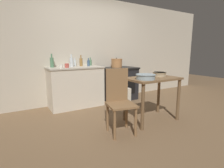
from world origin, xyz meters
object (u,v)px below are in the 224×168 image
Objects in this scene: bottle_center_right at (52,62)px; stock_pot at (117,63)px; bottle_mid_left at (72,62)px; mixing_bowl_large at (146,77)px; bottle_center_left at (90,62)px; bottle_left at (88,63)px; cup_right at (61,66)px; flour_sack at (124,97)px; stove at (119,83)px; bottle_far_left at (75,63)px; cup_mid_right at (67,66)px; work_table at (152,86)px; chair at (119,99)px; bottle_center at (81,62)px; mixing_bowl_small at (160,74)px.

stock_pot is at bearing -3.30° from bottle_center_right.
mixing_bowl_large is at bearing -66.79° from bottle_mid_left.
bottle_mid_left is 1.44× the size of bottle_center_left.
cup_right is at bearing -166.00° from bottle_left.
bottle_center_right reaches higher than mixing_bowl_large.
cup_right is at bearing 164.24° from flour_sack.
bottle_center_left is at bearing 23.55° from cup_right.
bottle_far_left is at bearing 169.66° from stove.
cup_mid_right is at bearing -166.11° from bottle_left.
mixing_bowl_large reaches higher than flour_sack.
cup_mid_right is (-0.15, -0.13, -0.06)m from bottle_mid_left.
bottle_center_right is at bearing -172.93° from bottle_far_left.
mixing_bowl_large is 1.17× the size of bottle_mid_left.
stock_pot is 0.88× the size of mixing_bowl_large.
stove is 0.93m from bottle_center_left.
work_table is 2.36× the size of flour_sack.
bottle_mid_left reaches higher than stove.
bottle_mid_left is at bearing -130.02° from bottle_far_left.
flour_sack is at bearing -27.26° from bottle_mid_left.
stove is at bearing -41.54° from stock_pot.
mixing_bowl_large is at bearing -108.59° from stove.
bottle_left is 0.82m from bottle_center_right.
chair reaches higher than stove.
stove is 0.94× the size of work_table.
stock_pot is 1.12× the size of bottle_center.
stock_pot reaches higher than flour_sack.
bottle_center_left is at bearing 103.32° from work_table.
mixing_bowl_small reaches higher than flour_sack.
cup_right is (-0.42, -0.33, -0.04)m from bottle_far_left.
bottle_far_left is at bearing 115.46° from work_table.
chair is 3.53× the size of bottle_mid_left.
bottle_center_left is (0.35, 1.84, 0.46)m from chair.
cup_mid_right is at bearing 14.46° from cup_right.
stove is at bearing 3.82° from cup_mid_right.
bottle_left is 0.72m from cup_right.
cup_mid_right reaches higher than cup_right.
bottle_center is 3.23× the size of cup_right.
bottle_center reaches higher than flour_sack.
mixing_bowl_large is 1.79m from cup_right.
work_table is 3.24× the size of bottle_center_right.
stove is 11.11× the size of cup_right.
work_table is 1.89m from cup_right.
bottle_center_right reaches higher than bottle_far_left.
bottle_mid_left is (-0.71, 1.65, 0.18)m from mixing_bowl_large.
bottle_center reaches higher than bottle_left.
flour_sack is 1.56× the size of bottle_center.
bottle_mid_left reaches higher than bottle_center_left.
bottle_center_right is at bearing 178.07° from bottle_center.
bottle_left is at bearing 13.89° from cup_mid_right.
cup_right is at bearing -165.54° from cup_mid_right.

